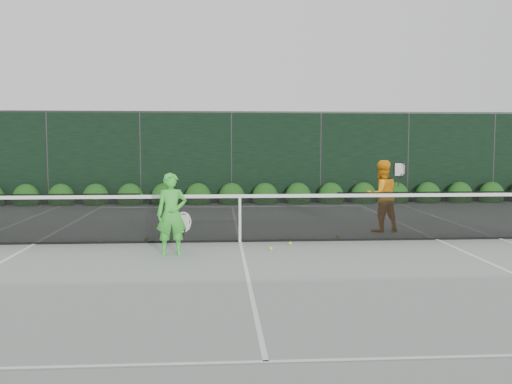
{
  "coord_description": "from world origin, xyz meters",
  "views": [
    {
      "loc": [
        -0.43,
        -11.5,
        2.03
      ],
      "look_at": [
        0.35,
        0.3,
        1.0
      ],
      "focal_mm": 40.0,
      "sensor_mm": 36.0,
      "label": 1
    }
  ],
  "objects": [
    {
      "name": "ground",
      "position": [
        0.0,
        0.0,
        0.0
      ],
      "size": [
        80.0,
        80.0,
        0.0
      ],
      "primitive_type": "plane",
      "color": "gray",
      "rests_on": "ground"
    },
    {
      "name": "hedge_row",
      "position": [
        -0.0,
        7.15,
        0.23
      ],
      "size": [
        31.66,
        0.65,
        0.94
      ],
      "color": "black",
      "rests_on": "ground"
    },
    {
      "name": "court_lines",
      "position": [
        0.0,
        0.0,
        0.01
      ],
      "size": [
        11.03,
        23.83,
        0.01
      ],
      "color": "white",
      "rests_on": "ground"
    },
    {
      "name": "tennis_balls",
      "position": [
        0.42,
        -0.18,
        0.03
      ],
      "size": [
        4.1,
        1.32,
        0.07
      ],
      "color": "#D8F135",
      "rests_on": "ground"
    },
    {
      "name": "windscreen_fence",
      "position": [
        0.0,
        -2.71,
        1.51
      ],
      "size": [
        32.0,
        21.07,
        3.06
      ],
      "color": "black",
      "rests_on": "ground"
    },
    {
      "name": "player_woman",
      "position": [
        -1.27,
        -1.24,
        0.74
      ],
      "size": [
        0.64,
        0.42,
        1.49
      ],
      "rotation": [
        0.0,
        0.0,
        0.13
      ],
      "color": "#42D33D",
      "rests_on": "ground"
    },
    {
      "name": "tennis_net",
      "position": [
        -0.02,
        0.0,
        0.53
      ],
      "size": [
        12.9,
        0.1,
        1.07
      ],
      "color": "black",
      "rests_on": "ground"
    },
    {
      "name": "player_man",
      "position": [
        3.27,
        1.17,
        0.82
      ],
      "size": [
        0.94,
        0.79,
        1.63
      ],
      "rotation": [
        0.0,
        0.0,
        3.39
      ],
      "color": "#FFA115",
      "rests_on": "ground"
    }
  ]
}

